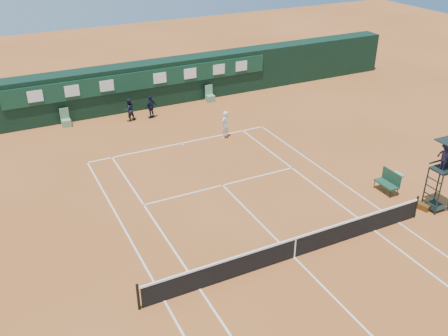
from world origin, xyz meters
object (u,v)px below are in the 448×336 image
(tennis_net, at_px, (295,247))
(umpire_chair, at_px, (445,161))
(player, at_px, (225,125))
(player_bench, at_px, (389,181))
(cooler, at_px, (395,180))

(tennis_net, xyz_separation_m, umpire_chair, (7.77, 0.13, 1.95))
(player, bearing_deg, player_bench, 82.68)
(tennis_net, xyz_separation_m, player_bench, (6.92, 2.28, 0.09))
(cooler, relative_size, player, 0.38)
(tennis_net, bearing_deg, umpire_chair, 0.97)
(player, bearing_deg, cooler, 87.12)
(umpire_chair, bearing_deg, tennis_net, -179.03)
(player_bench, bearing_deg, tennis_net, -161.78)
(umpire_chair, xyz_separation_m, cooler, (-0.11, 2.43, -2.13))
(player_bench, bearing_deg, player, 114.81)
(umpire_chair, height_order, cooler, umpire_chair)
(tennis_net, bearing_deg, player_bench, 18.22)
(umpire_chair, distance_m, player, 12.55)
(cooler, xyz_separation_m, player, (-4.99, 8.92, 0.52))
(cooler, bearing_deg, umpire_chair, -87.44)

